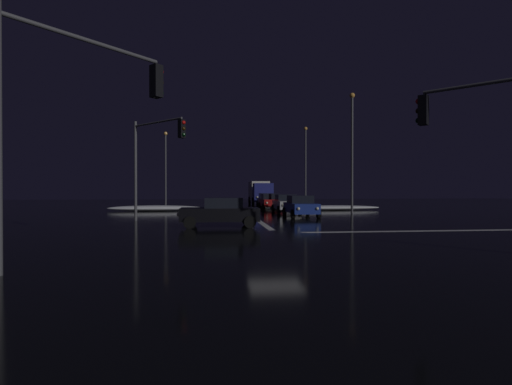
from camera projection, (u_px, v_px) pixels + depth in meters
ground at (276, 234)px, 17.60m from camera, size 120.00×120.00×0.10m
stop_line_north at (257, 220)px, 25.03m from camera, size 0.35×12.75×0.01m
centre_line_ns at (243, 210)px, 36.56m from camera, size 22.00×0.15×0.01m
crosswalk_bar_east at (430, 231)px, 18.44m from camera, size 12.75×0.40×0.01m
snow_bank_left_curb at (155, 208)px, 35.28m from camera, size 8.67×1.50×0.52m
snow_bank_right_curb at (329, 208)px, 36.74m from camera, size 10.08×1.50×0.46m
sedan_blue at (301, 206)px, 27.63m from camera, size 2.02×4.33×1.57m
sedan_silver at (286, 203)px, 33.20m from camera, size 2.02×4.33×1.57m
sedan_red at (270, 201)px, 38.57m from camera, size 2.02×4.33×1.57m
sedan_gray at (267, 200)px, 43.85m from camera, size 2.02×4.33×1.57m
box_truck at (260, 192)px, 51.11m from camera, size 2.68×8.28×3.08m
sedan_black_crossing at (221, 212)px, 20.48m from camera, size 4.33×2.02×1.57m
traffic_signal_se at (510, 126)px, 11.91m from camera, size 3.63×3.63×5.77m
traffic_signal_sw at (78, 99)px, 10.32m from camera, size 3.48×3.48×6.46m
traffic_signal_nw at (154, 150)px, 23.31m from camera, size 3.53×3.53×6.41m
streetlamp_right_near at (352, 145)px, 31.50m from camera, size 0.44×0.44×10.03m
streetlamp_left_far at (166, 163)px, 45.49m from camera, size 0.44×0.44×8.93m
streetlamp_right_far at (306, 161)px, 47.40m from camera, size 0.44×0.44×9.83m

